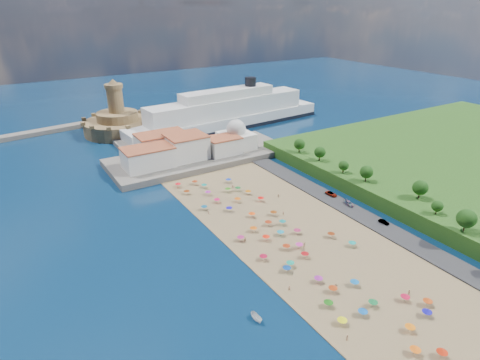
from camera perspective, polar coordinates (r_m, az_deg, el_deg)
ground at (r=141.54m, az=3.96°, el=-6.81°), size 700.00×700.00×0.00m
terrace at (r=202.56m, az=-5.70°, el=3.37°), size 90.00×36.00×3.00m
jetty at (r=226.19m, az=-14.69°, el=4.83°), size 18.00×70.00×2.40m
waterfront_buildings at (r=196.01m, az=-9.28°, el=4.44°), size 57.00×29.00×11.00m
domed_building at (r=207.42m, az=-0.55°, el=6.17°), size 16.00×16.00×15.00m
fortress at (r=252.36m, az=-16.95°, el=7.83°), size 40.00×40.00×32.40m
cruise_ship at (r=253.58m, az=-1.77°, el=9.40°), size 135.10×29.63×29.26m
beach_parasols at (r=133.21m, az=5.86°, el=-7.95°), size 31.88×115.78×2.20m
beachgoers at (r=140.65m, az=3.21°, el=-6.48°), size 33.09×97.78×1.89m
moored_boats at (r=99.45m, az=7.49°, el=-22.20°), size 6.76×26.88×1.67m
parked_cars at (r=161.31m, az=14.79°, el=-2.98°), size 2.73×31.12×1.42m
hillside_trees at (r=162.72m, az=19.75°, el=-0.01°), size 15.76×106.16×7.67m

